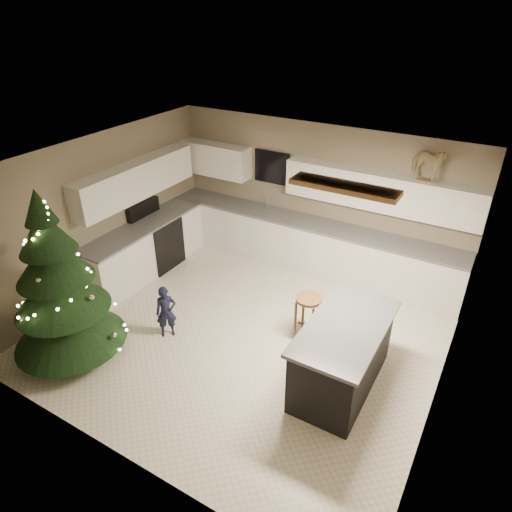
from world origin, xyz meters
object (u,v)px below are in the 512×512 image
at_px(bar_stool, 308,308).
at_px(rocking_horse, 428,163).
at_px(toddler, 166,312).
at_px(christmas_tree, 60,293).
at_px(island, 342,355).

distance_m(bar_stool, rocking_horse, 2.78).
xyz_separation_m(toddler, rocking_horse, (2.74, 2.95, 1.86)).
bearing_deg(bar_stool, toddler, -151.97).
bearing_deg(rocking_horse, toddler, 159.84).
distance_m(christmas_tree, rocking_horse, 5.50).
bearing_deg(christmas_tree, toddler, 47.56).
xyz_separation_m(island, rocking_horse, (0.16, 2.59, 1.79)).
relative_size(toddler, rocking_horse, 1.26).
relative_size(island, bar_stool, 2.35).
distance_m(island, toddler, 2.60).
xyz_separation_m(island, christmas_tree, (-3.47, -1.33, 0.54)).
distance_m(island, christmas_tree, 3.76).
distance_m(island, bar_stool, 0.98).
bearing_deg(island, christmas_tree, -158.99).
relative_size(island, toddler, 2.06).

